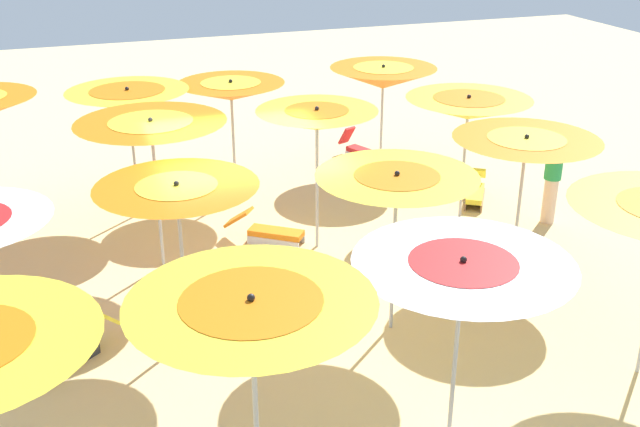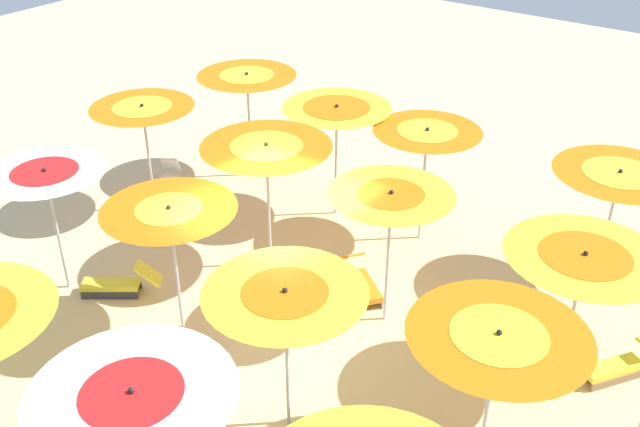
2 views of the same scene
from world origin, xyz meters
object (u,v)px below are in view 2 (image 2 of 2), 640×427
object	(u,v)px
beach_umbrella_2	(134,406)
beach_umbrella_12	(247,83)
beach_umbrella_10	(391,203)
beach_umbrella_6	(285,303)
lounger_0	(117,284)
beach_umbrella_15	(618,184)
beach_umbrella_14	(427,139)
beach_umbrella_11	(583,266)
beach_umbrella_13	(337,115)
beach_umbrella_9	(267,154)
lounger_2	(618,366)
beach_umbrella_4	(47,181)
beach_umbrella_7	(497,345)
beach_umbrella_8	(143,114)
beach_umbrella_5	(170,218)
lounger_1	(602,253)
lounger_3	(167,183)
lounger_4	(363,282)

from	to	relation	value
beach_umbrella_2	beach_umbrella_12	bearing A→B (deg)	-56.66
beach_umbrella_10	beach_umbrella_12	distance (m)	5.82
beach_umbrella_6	lounger_0	world-z (taller)	beach_umbrella_6
beach_umbrella_15	beach_umbrella_14	bearing A→B (deg)	9.25
beach_umbrella_10	beach_umbrella_15	xyz separation A→B (m)	(-2.49, -3.08, -0.23)
beach_umbrella_11	beach_umbrella_13	size ratio (longest dim) A/B	0.96
beach_umbrella_10	beach_umbrella_11	xyz separation A→B (m)	(-2.86, -0.28, -0.15)
beach_umbrella_9	beach_umbrella_15	size ratio (longest dim) A/B	1.09
beach_umbrella_11	lounger_2	bearing A→B (deg)	-137.86
beach_umbrella_4	beach_umbrella_6	xyz separation A→B (m)	(-5.10, 0.22, -0.04)
beach_umbrella_7	beach_umbrella_8	xyz separation A→B (m)	(8.40, -2.19, 0.07)
beach_umbrella_4	lounger_2	xyz separation A→B (m)	(-8.49, -3.39, -1.91)
beach_umbrella_14	beach_umbrella_12	bearing A→B (deg)	-1.46
beach_umbrella_5	lounger_1	world-z (taller)	beach_umbrella_5
beach_umbrella_8	lounger_2	xyz separation A→B (m)	(-9.32, -0.57, -1.91)
beach_umbrella_7	lounger_1	size ratio (longest dim) A/B	1.82
beach_umbrella_6	beach_umbrella_13	distance (m)	5.81
lounger_3	beach_umbrella_10	bearing A→B (deg)	46.73
beach_umbrella_4	beach_umbrella_15	size ratio (longest dim) A/B	1.04
lounger_4	beach_umbrella_11	bearing A→B (deg)	34.47
beach_umbrella_8	beach_umbrella_6	bearing A→B (deg)	152.92
beach_umbrella_6	lounger_0	bearing A→B (deg)	-8.08
beach_umbrella_7	lounger_4	xyz separation A→B (m)	(3.30, -2.31, -1.84)
beach_umbrella_5	beach_umbrella_14	world-z (taller)	beach_umbrella_14
beach_umbrella_5	beach_umbrella_15	distance (m)	7.24
beach_umbrella_5	beach_umbrella_11	size ratio (longest dim) A/B	0.99
beach_umbrella_13	lounger_2	world-z (taller)	beach_umbrella_13
beach_umbrella_8	beach_umbrella_11	world-z (taller)	beach_umbrella_8
lounger_0	beach_umbrella_9	bearing A→B (deg)	-160.53
beach_umbrella_6	beach_umbrella_12	size ratio (longest dim) A/B	0.95
lounger_0	beach_umbrella_4	bearing A→B (deg)	-12.22
beach_umbrella_10	beach_umbrella_14	bearing A→B (deg)	-72.89
lounger_0	lounger_3	size ratio (longest dim) A/B	1.17
beach_umbrella_5	beach_umbrella_9	bearing A→B (deg)	-90.21
beach_umbrella_2	lounger_4	xyz separation A→B (m)	(0.55, -5.38, -1.74)
lounger_0	lounger_2	xyz separation A→B (m)	(-7.62, -3.00, -0.02)
beach_umbrella_4	lounger_0	world-z (taller)	beach_umbrella_4
lounger_3	beach_umbrella_4	bearing A→B (deg)	-15.89
beach_umbrella_6	lounger_2	distance (m)	5.29
beach_umbrella_10	beach_umbrella_13	size ratio (longest dim) A/B	1.01
beach_umbrella_6	beach_umbrella_10	world-z (taller)	beach_umbrella_10
beach_umbrella_10	lounger_1	size ratio (longest dim) A/B	1.95
beach_umbrella_14	lounger_4	xyz separation A→B (m)	(-0.08, 2.13, -1.91)
beach_umbrella_6	lounger_1	bearing A→B (deg)	-108.96
beach_umbrella_2	beach_umbrella_8	size ratio (longest dim) A/B	0.97
lounger_1	lounger_3	size ratio (longest dim) A/B	1.11
beach_umbrella_4	beach_umbrella_12	distance (m)	5.18
lounger_2	beach_umbrella_7	bearing A→B (deg)	15.17
beach_umbrella_15	lounger_3	bearing A→B (deg)	13.72
lounger_0	lounger_2	bearing A→B (deg)	165.39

